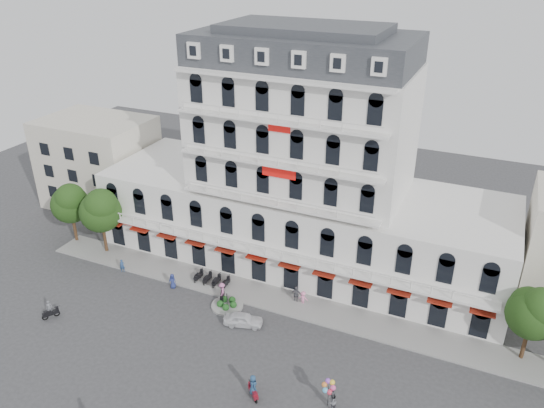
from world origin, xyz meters
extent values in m
plane|color=#38383A|center=(0.00, 0.00, 0.00)|extent=(120.00, 120.00, 0.00)
cube|color=gray|center=(0.00, 9.00, 0.08)|extent=(53.00, 4.00, 0.16)
cube|color=silver|center=(0.00, 18.00, 4.50)|extent=(45.00, 14.00, 9.00)
cube|color=silver|center=(0.00, 18.00, 15.50)|extent=(22.00, 12.00, 13.00)
cube|color=#2D3035|center=(0.00, 18.00, 23.50)|extent=(21.56, 11.76, 3.00)
cube|color=#2D3035|center=(0.00, 18.00, 25.40)|extent=(15.84, 8.64, 0.80)
cube|color=maroon|center=(0.00, 10.50, 3.50)|extent=(40.50, 1.00, 0.15)
cube|color=red|center=(0.00, 11.88, 13.00)|extent=(3.50, 0.10, 1.40)
cube|color=beige|center=(-30.00, 20.00, 6.00)|extent=(14.00, 10.00, 12.00)
cylinder|color=gray|center=(-3.00, 6.00, 0.12)|extent=(3.20, 3.20, 0.24)
cylinder|color=black|center=(-3.00, 6.00, 0.90)|extent=(0.08, 0.08, 1.40)
sphere|color=#194416|center=(-2.30, 6.00, 0.45)|extent=(0.70, 0.70, 0.70)
sphere|color=#194416|center=(-2.78, 6.66, 0.45)|extent=(0.70, 0.70, 0.70)
sphere|color=#194416|center=(-3.56, 6.42, 0.45)|extent=(0.70, 0.70, 0.70)
sphere|color=#194416|center=(-3.57, 5.60, 0.45)|extent=(0.70, 0.70, 0.70)
sphere|color=#194416|center=(-2.80, 5.33, 0.45)|extent=(0.70, 0.70, 0.70)
cylinder|color=#382314|center=(-26.00, 10.00, 1.76)|extent=(0.36, 0.36, 3.52)
sphere|color=#173811|center=(-26.00, 10.00, 4.96)|extent=(4.48, 4.48, 4.48)
sphere|color=#173811|center=(-25.50, 9.70, 6.00)|extent=(3.52, 3.52, 3.52)
sphere|color=#173811|center=(-26.40, 10.30, 5.60)|extent=(3.20, 3.20, 3.20)
cylinder|color=#382314|center=(-21.00, 9.50, 1.87)|extent=(0.36, 0.36, 3.74)
sphere|color=#173811|center=(-21.00, 9.50, 5.27)|extent=(4.76, 4.76, 4.76)
sphere|color=#173811|center=(-20.50, 9.20, 6.38)|extent=(3.74, 3.74, 3.74)
sphere|color=#173811|center=(-21.40, 9.80, 5.95)|extent=(3.40, 3.40, 3.40)
cylinder|color=#382314|center=(24.00, 10.00, 1.72)|extent=(0.36, 0.36, 3.43)
sphere|color=#173811|center=(24.00, 10.00, 4.84)|extent=(4.37, 4.37, 4.37)
sphere|color=#173811|center=(24.50, 9.70, 5.85)|extent=(3.43, 3.43, 3.43)
sphere|color=#173811|center=(23.60, 10.30, 5.46)|extent=(3.12, 3.12, 3.12)
imported|color=silver|center=(-0.26, 4.15, 0.63)|extent=(3.99, 2.45, 1.27)
cube|color=black|center=(-17.76, -2.52, 0.55)|extent=(1.11, 1.45, 0.35)
torus|color=black|center=(-17.47, -2.06, 0.28)|extent=(0.43, 0.57, 0.60)
torus|color=black|center=(-18.06, -2.99, 0.28)|extent=(0.43, 0.57, 0.60)
imported|color=slate|center=(-17.76, -2.52, 1.22)|extent=(0.61, 0.67, 1.54)
cube|color=maroon|center=(4.53, -3.55, 0.55)|extent=(1.33, 1.28, 0.35)
torus|color=black|center=(4.13, -3.17, 0.28)|extent=(0.52, 0.50, 0.60)
torus|color=black|center=(4.93, -3.93, 0.28)|extent=(0.52, 0.50, 0.60)
imported|color=navy|center=(4.53, -3.55, 1.35)|extent=(1.04, 1.02, 1.81)
cube|color=black|center=(-3.87, 6.60, 0.55)|extent=(0.93, 1.51, 0.35)
torus|color=black|center=(-3.65, 6.10, 0.28)|extent=(0.35, 0.60, 0.60)
torus|color=black|center=(-4.09, 7.10, 0.28)|extent=(0.35, 0.60, 0.60)
imported|color=#C266A0|center=(-3.87, 6.60, 1.31)|extent=(1.04, 1.28, 1.73)
imported|color=navy|center=(-9.78, 6.53, 0.84)|extent=(0.89, 0.66, 1.68)
imported|color=#53535A|center=(3.03, 9.50, 0.95)|extent=(1.12, 0.47, 1.91)
imported|color=pink|center=(3.76, 9.50, 0.75)|extent=(0.98, 0.59, 1.49)
imported|color=navy|center=(-16.57, 6.85, 0.75)|extent=(0.66, 0.60, 1.50)
imported|color=slate|center=(10.63, -2.18, 0.93)|extent=(0.95, 1.08, 1.86)
cylinder|color=black|center=(10.23, -1.88, 1.00)|extent=(0.04, 0.04, 2.00)
sphere|color=#E54C99|center=(10.58, -1.88, 2.00)|extent=(0.44, 0.44, 0.44)
sphere|color=yellow|center=(10.40, -1.58, 2.21)|extent=(0.44, 0.44, 0.44)
sphere|color=#994CD8|center=(10.05, -1.58, 2.23)|extent=(0.44, 0.44, 0.44)
sphere|color=orange|center=(9.88, -1.89, 2.04)|extent=(0.44, 0.44, 0.44)
sphere|color=#4CB2E5|center=(10.06, -2.19, 1.81)|extent=(0.44, 0.44, 0.44)
sphere|color=#D8334C|center=(10.41, -2.19, 1.76)|extent=(0.44, 0.44, 0.44)
camera|label=1|loc=(18.62, -31.39, 32.74)|focal=35.00mm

